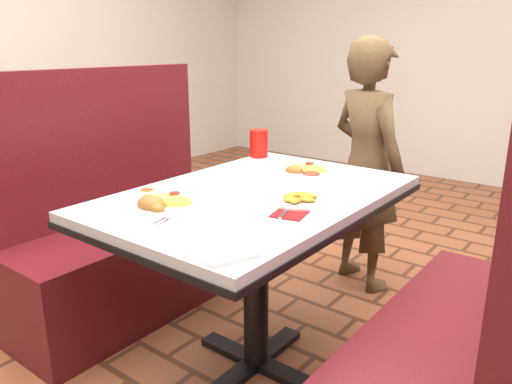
% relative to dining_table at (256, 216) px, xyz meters
% --- Properties ---
extents(dining_table, '(0.81, 1.21, 0.75)m').
position_rel_dining_table_xyz_m(dining_table, '(0.00, 0.00, 0.00)').
color(dining_table, '#B9BBBE').
rests_on(dining_table, ground).
extents(booth_bench_left, '(0.47, 1.20, 1.17)m').
position_rel_dining_table_xyz_m(booth_bench_left, '(-0.80, 0.00, -0.32)').
color(booth_bench_left, '#5C151B').
rests_on(booth_bench_left, ground).
extents(booth_bench_right, '(0.47, 1.20, 1.17)m').
position_rel_dining_table_xyz_m(booth_bench_right, '(0.80, 0.00, -0.32)').
color(booth_bench_right, '#5C151B').
rests_on(booth_bench_right, ground).
extents(diner_person, '(0.57, 0.47, 1.32)m').
position_rel_dining_table_xyz_m(diner_person, '(-0.01, 0.97, 0.01)').
color(diner_person, brown).
rests_on(diner_person, ground).
extents(near_dinner_plate, '(0.25, 0.25, 0.08)m').
position_rel_dining_table_xyz_m(near_dinner_plate, '(-0.13, -0.34, 0.12)').
color(near_dinner_plate, white).
rests_on(near_dinner_plate, dining_table).
extents(far_dinner_plate, '(0.25, 0.25, 0.06)m').
position_rel_dining_table_xyz_m(far_dinner_plate, '(0.00, 0.34, 0.12)').
color(far_dinner_plate, white).
rests_on(far_dinner_plate, dining_table).
extents(plantain_plate, '(0.19, 0.19, 0.03)m').
position_rel_dining_table_xyz_m(plantain_plate, '(0.20, -0.02, 0.11)').
color(plantain_plate, white).
rests_on(plantain_plate, dining_table).
extents(maroon_napkin, '(0.13, 0.13, 0.00)m').
position_rel_dining_table_xyz_m(maroon_napkin, '(0.24, -0.14, 0.10)').
color(maroon_napkin, '#600E10').
rests_on(maroon_napkin, dining_table).
extents(spoon_utensil, '(0.06, 0.13, 0.00)m').
position_rel_dining_table_xyz_m(spoon_utensil, '(0.22, -0.13, 0.10)').
color(spoon_utensil, '#BCBBC0').
rests_on(spoon_utensil, dining_table).
extents(red_tumbler, '(0.09, 0.09, 0.13)m').
position_rel_dining_table_xyz_m(red_tumbler, '(-0.36, 0.49, 0.16)').
color(red_tumbler, red).
rests_on(red_tumbler, dining_table).
extents(paper_napkin, '(0.23, 0.20, 0.01)m').
position_rel_dining_table_xyz_m(paper_napkin, '(0.26, -0.49, 0.10)').
color(paper_napkin, silver).
rests_on(paper_napkin, dining_table).
extents(knife_utensil, '(0.04, 0.15, 0.00)m').
position_rel_dining_table_xyz_m(knife_utensil, '(-0.03, -0.41, 0.11)').
color(knife_utensil, silver).
rests_on(knife_utensil, dining_table).
extents(fork_utensil, '(0.08, 0.13, 0.00)m').
position_rel_dining_table_xyz_m(fork_utensil, '(-0.08, -0.36, 0.11)').
color(fork_utensil, silver).
rests_on(fork_utensil, dining_table).
extents(lettuce_shreds, '(0.28, 0.32, 0.00)m').
position_rel_dining_table_xyz_m(lettuce_shreds, '(0.04, 0.06, 0.10)').
color(lettuce_shreds, '#95C04D').
rests_on(lettuce_shreds, dining_table).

